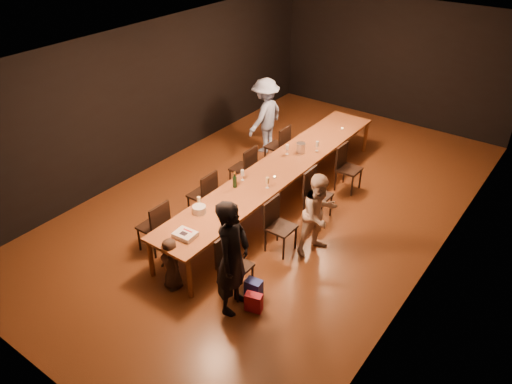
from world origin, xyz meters
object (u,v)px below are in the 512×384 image
Objects in this scene: ice_bucket at (301,148)px; woman_birthday at (233,258)px; chair_right_0 at (235,266)px; chair_left_0 at (153,226)px; chair_left_1 at (202,194)px; child at (171,264)px; chair_right_2 at (318,195)px; plate_stack at (199,210)px; man_blue at (265,116)px; woman_tan at (319,214)px; chair_right_1 at (281,227)px; birthday_cake at (185,235)px; table at (279,170)px; chair_left_2 at (243,168)px; chair_left_3 at (277,146)px; champagne_bottle at (235,179)px; chair_right_3 at (349,169)px.

woman_birthday is at bearing -73.16° from ice_bucket.
chair_right_0 is 1.00× the size of chair_left_0.
child is at bearing -152.47° from chair_left_1.
plate_stack is (-1.05, -1.98, 0.35)m from chair_right_2.
man_blue is at bearing 149.02° from ice_bucket.
chair_left_1 is at bearing 118.85° from woman_tan.
chair_right_1 is 2.79× the size of birthday_cake.
chair_right_1 reaches higher than table.
table is at bearing 84.30° from plate_stack.
chair_right_2 is at bearing 180.00° from chair_right_0.
chair_left_2 is 1.20m from ice_bucket.
chair_left_3 is at bearing -154.72° from chair_right_0.
ice_bucket reaches higher than birthday_cake.
champagne_bottle is (-1.56, -0.19, 0.19)m from woman_tan.
plate_stack is 0.96m from champagne_bottle.
plate_stack is (0.65, -1.98, 0.35)m from chair_left_2.
table is 27.52× the size of plate_stack.
man_blue is 2.94m from champagne_bottle.
table is at bearing -90.00° from chair_right_2.
plate_stack is 2.74m from ice_bucket.
chair_right_0 is 3.98m from chair_left_3.
chair_left_2 is at bearing -180.00° from chair_left_3.
woman_birthday is at bearing 33.61° from chair_right_0.
ice_bucket is (0.84, 3.16, 0.38)m from chair_left_0.
chair_left_2 is (-0.85, 0.00, -0.24)m from table.
chair_left_1 is at bearing 39.45° from woman_birthday.
chair_right_3 is 2.11m from woman_tan.
chair_left_3 is (0.00, 2.40, 0.00)m from chair_left_1.
chair_left_3 is 4.26× the size of plate_stack.
chair_right_3 is 1.08× the size of child.
plate_stack is at bearing 17.73° from man_blue.
chair_right_0 is 1.65m from woman_tan.
plate_stack is (-1.05, 0.42, 0.35)m from chair_right_0.
woman_birthday is (1.88, -1.48, 0.42)m from chair_left_1.
table is at bearing -144.69° from chair_left_3.
table is 6.45× the size of chair_right_3.
woman_birthday reaches higher than woman_tan.
man_blue is (-2.32, 4.04, 0.38)m from chair_right_0.
man_blue is at bearing 109.41° from plate_stack.
chair_right_3 is 0.65× the size of woman_tan.
table is 2.21m from man_blue.
birthday_cake is 0.65m from plate_stack.
chair_right_0 is at bearing -21.95° from plate_stack.
chair_right_0 is 1.00× the size of chair_right_2.
chair_right_3 is 1.00× the size of chair_left_1.
chair_right_2 is 1.00m from woman_tan.
chair_right_1 is at bearing -90.00° from chair_left_1.
chair_right_0 is 0.95m from child.
ice_bucket is at bearing 85.99° from plate_stack.
chair_left_3 is at bearing 101.60° from plate_stack.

